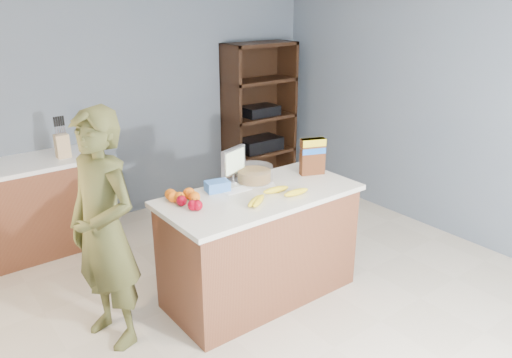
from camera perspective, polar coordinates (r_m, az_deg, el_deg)
floor at (r=4.05m, az=3.11°, el=-14.78°), size 4.50×5.00×0.02m
walls at (r=3.39m, az=3.65°, el=8.74°), size 4.52×5.02×2.51m
counter_peninsula at (r=4.03m, az=0.44°, el=-8.01°), size 1.56×0.76×0.90m
back_cabinet at (r=5.16m, az=-23.80°, el=-2.87°), size 1.24×0.62×0.90m
shelving_unit at (r=6.29m, az=0.13°, el=6.86°), size 0.90×0.40×1.80m
person at (r=3.51m, az=-16.98°, el=-5.70°), size 0.55×0.70×1.68m
knife_block at (r=4.97m, az=-21.27°, el=3.63°), size 0.12×0.10×0.31m
envelopes at (r=3.93m, az=-0.80°, el=-0.99°), size 0.45×0.20×0.00m
bananas at (r=3.71m, az=1.81°, el=-1.92°), size 0.57×0.22×0.05m
apples at (r=3.57m, az=-7.50°, el=-2.82°), size 0.12×0.22×0.08m
oranges at (r=3.71m, az=-8.38°, el=-1.86°), size 0.21×0.24×0.08m
blue_carton at (r=3.87m, az=-4.44°, el=-0.80°), size 0.20×0.15×0.08m
salad_bowl at (r=4.05m, az=-0.20°, el=0.52°), size 0.30×0.30×0.13m
tv at (r=4.02m, az=-2.58°, el=1.89°), size 0.28×0.12×0.28m
cereal_box at (r=4.20m, az=6.49°, el=2.89°), size 0.22×0.15×0.31m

